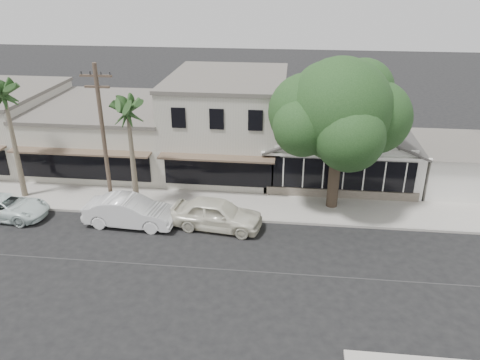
# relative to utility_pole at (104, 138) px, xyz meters

# --- Properties ---
(ground) EXTENTS (140.00, 140.00, 0.00)m
(ground) POSITION_rel_utility_pole_xyz_m (9.00, -5.20, -4.79)
(ground) COLOR black
(ground) RESTS_ON ground
(sidewalk_north) EXTENTS (90.00, 3.50, 0.15)m
(sidewalk_north) POSITION_rel_utility_pole_xyz_m (1.00, 1.55, -4.71)
(sidewalk_north) COLOR #9E9991
(sidewalk_north) RESTS_ON ground
(corner_shop) EXTENTS (10.40, 8.60, 5.10)m
(corner_shop) POSITION_rel_utility_pole_xyz_m (14.00, 7.27, -2.17)
(corner_shop) COLOR white
(corner_shop) RESTS_ON ground
(side_cottage) EXTENTS (6.00, 6.00, 3.00)m
(side_cottage) POSITION_rel_utility_pole_xyz_m (22.20, 6.30, -3.29)
(side_cottage) COLOR white
(side_cottage) RESTS_ON ground
(row_building_near) EXTENTS (8.00, 10.00, 6.50)m
(row_building_near) POSITION_rel_utility_pole_xyz_m (6.00, 8.30, -1.54)
(row_building_near) COLOR beige
(row_building_near) RESTS_ON ground
(row_building_midnear) EXTENTS (10.00, 10.00, 4.20)m
(row_building_midnear) POSITION_rel_utility_pole_xyz_m (-3.00, 8.30, -2.69)
(row_building_midnear) COLOR #B7B3A4
(row_building_midnear) RESTS_ON ground
(utility_pole) EXTENTS (1.80, 0.24, 9.00)m
(utility_pole) POSITION_rel_utility_pole_xyz_m (0.00, 0.00, 0.00)
(utility_pole) COLOR brown
(utility_pole) RESTS_ON ground
(car_0) EXTENTS (5.40, 2.73, 1.76)m
(car_0) POSITION_rel_utility_pole_xyz_m (6.63, -1.15, -3.91)
(car_0) COLOR silver
(car_0) RESTS_ON ground
(car_1) EXTENTS (5.33, 2.10, 1.73)m
(car_1) POSITION_rel_utility_pole_xyz_m (1.63, -1.40, -3.93)
(car_1) COLOR white
(car_1) RESTS_ON ground
(car_2) EXTENTS (5.03, 2.56, 1.36)m
(car_2) POSITION_rel_utility_pole_xyz_m (-5.94, -1.33, -4.11)
(car_2) COLOR silver
(car_2) RESTS_ON ground
(shade_tree) EXTENTS (8.33, 7.53, 9.25)m
(shade_tree) POSITION_rel_utility_pole_xyz_m (13.24, 2.34, 1.30)
(shade_tree) COLOR #443629
(shade_tree) RESTS_ON ground
(palm_east) EXTENTS (3.29, 3.29, 7.46)m
(palm_east) POSITION_rel_utility_pole_xyz_m (1.40, 0.49, 1.56)
(palm_east) COLOR #726651
(palm_east) RESTS_ON ground
(palm_mid) EXTENTS (3.02, 3.02, 8.02)m
(palm_mid) POSITION_rel_utility_pole_xyz_m (-6.36, 1.28, 2.07)
(palm_mid) COLOR #726651
(palm_mid) RESTS_ON ground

